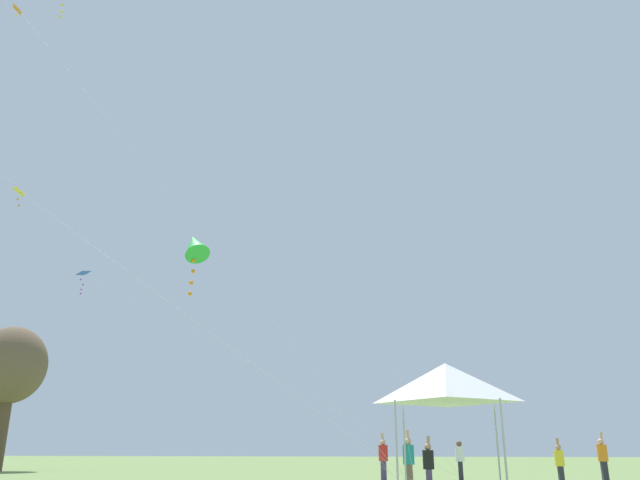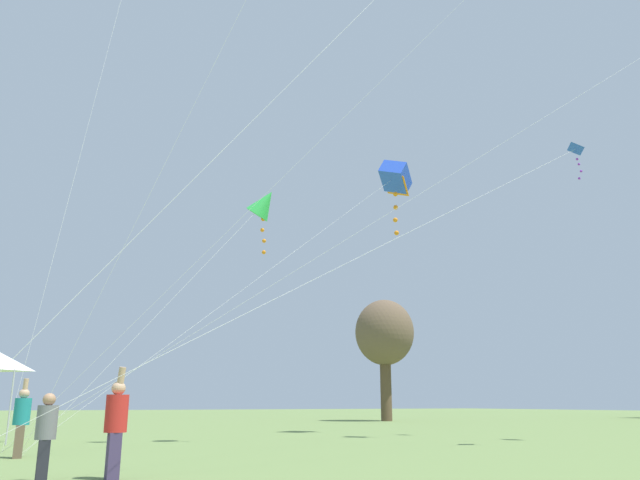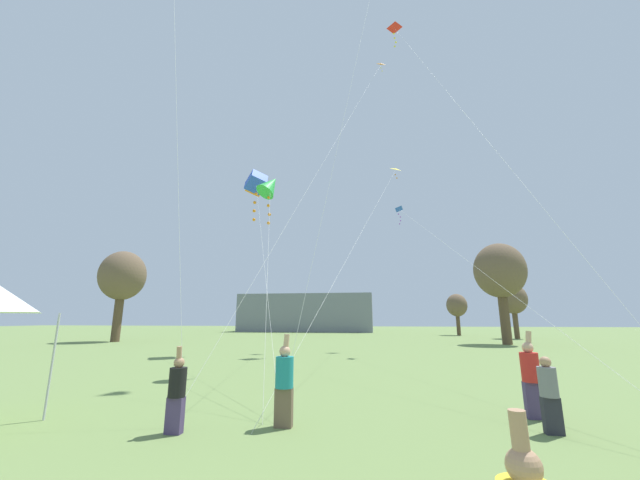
{
  "view_description": "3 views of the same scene",
  "coord_description": "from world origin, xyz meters",
  "px_view_note": "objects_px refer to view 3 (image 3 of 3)",
  "views": [
    {
      "loc": [
        -22.68,
        6.37,
        1.3
      ],
      "look_at": [
        3.45,
        11.8,
        10.3
      ],
      "focal_mm": 35.0,
      "sensor_mm": 36.0,
      "label": 1
    },
    {
      "loc": [
        19.07,
        7.82,
        1.35
      ],
      "look_at": [
        0.52,
        16.67,
        6.73
      ],
      "focal_mm": 35.0,
      "sensor_mm": 36.0,
      "label": 2
    },
    {
      "loc": [
        2.92,
        -0.15,
        2.31
      ],
      "look_at": [
        0.38,
        16.58,
        6.04
      ],
      "focal_mm": 20.0,
      "sensor_mm": 36.0,
      "label": 3
    }
  ],
  "objects_px": {
    "person_teal_shirt": "(284,381)",
    "kite_orange_delta_0": "(380,66)",
    "kite_yellow_delta_2": "(395,170)",
    "person_black_shirt": "(177,390)",
    "person_grey_shirt": "(549,392)",
    "person_red_shirt": "(531,375)",
    "kite_blue_delta_6": "(401,211)",
    "kite_red_delta_4": "(395,30)",
    "kite_blue_box_7": "(256,183)",
    "kite_green_diamond_5": "(270,186)"
  },
  "relations": [
    {
      "from": "kite_orange_delta_0",
      "to": "kite_yellow_delta_2",
      "type": "relative_size",
      "value": 1.22
    },
    {
      "from": "person_teal_shirt",
      "to": "kite_orange_delta_0",
      "type": "height_order",
      "value": "kite_orange_delta_0"
    },
    {
      "from": "kite_orange_delta_0",
      "to": "kite_blue_box_7",
      "type": "height_order",
      "value": "kite_orange_delta_0"
    },
    {
      "from": "person_teal_shirt",
      "to": "kite_red_delta_4",
      "type": "bearing_deg",
      "value": 46.47
    },
    {
      "from": "person_grey_shirt",
      "to": "kite_yellow_delta_2",
      "type": "height_order",
      "value": "kite_yellow_delta_2"
    },
    {
      "from": "kite_orange_delta_0",
      "to": "kite_red_delta_4",
      "type": "height_order",
      "value": "kite_red_delta_4"
    },
    {
      "from": "kite_red_delta_4",
      "to": "kite_blue_box_7",
      "type": "distance_m",
      "value": 20.36
    },
    {
      "from": "person_red_shirt",
      "to": "kite_blue_delta_6",
      "type": "relative_size",
      "value": 0.11
    },
    {
      "from": "person_black_shirt",
      "to": "kite_red_delta_4",
      "type": "height_order",
      "value": "kite_red_delta_4"
    },
    {
      "from": "person_teal_shirt",
      "to": "person_grey_shirt",
      "type": "relative_size",
      "value": 1.29
    },
    {
      "from": "kite_blue_delta_6",
      "to": "kite_yellow_delta_2",
      "type": "bearing_deg",
      "value": 88.73
    },
    {
      "from": "person_teal_shirt",
      "to": "kite_yellow_delta_2",
      "type": "height_order",
      "value": "kite_yellow_delta_2"
    },
    {
      "from": "kite_blue_delta_6",
      "to": "kite_orange_delta_0",
      "type": "bearing_deg",
      "value": 97.21
    },
    {
      "from": "person_black_shirt",
      "to": "kite_orange_delta_0",
      "type": "bearing_deg",
      "value": -157.44
    },
    {
      "from": "kite_yellow_delta_2",
      "to": "kite_blue_box_7",
      "type": "height_order",
      "value": "kite_yellow_delta_2"
    },
    {
      "from": "person_grey_shirt",
      "to": "kite_red_delta_4",
      "type": "bearing_deg",
      "value": -64.41
    },
    {
      "from": "kite_blue_delta_6",
      "to": "kite_blue_box_7",
      "type": "bearing_deg",
      "value": -178.48
    },
    {
      "from": "person_black_shirt",
      "to": "person_red_shirt",
      "type": "distance_m",
      "value": 8.16
    },
    {
      "from": "kite_green_diamond_5",
      "to": "kite_blue_delta_6",
      "type": "xyz_separation_m",
      "value": [
        6.79,
        8.44,
        0.97
      ]
    },
    {
      "from": "kite_yellow_delta_2",
      "to": "kite_red_delta_4",
      "type": "relative_size",
      "value": 0.76
    },
    {
      "from": "person_grey_shirt",
      "to": "kite_orange_delta_0",
      "type": "distance_m",
      "value": 33.25
    },
    {
      "from": "person_red_shirt",
      "to": "kite_orange_delta_0",
      "type": "relative_size",
      "value": 0.07
    },
    {
      "from": "person_teal_shirt",
      "to": "kite_yellow_delta_2",
      "type": "bearing_deg",
      "value": 48.04
    },
    {
      "from": "kite_red_delta_4",
      "to": "person_teal_shirt",
      "type": "bearing_deg",
      "value": -102.89
    },
    {
      "from": "person_teal_shirt",
      "to": "kite_orange_delta_0",
      "type": "xyz_separation_m",
      "value": [
        3.26,
        22.03,
        24.97
      ]
    },
    {
      "from": "person_grey_shirt",
      "to": "person_red_shirt",
      "type": "xyz_separation_m",
      "value": [
        0.13,
        1.18,
        0.15
      ]
    },
    {
      "from": "kite_red_delta_4",
      "to": "kite_orange_delta_0",
      "type": "bearing_deg",
      "value": 133.05
    },
    {
      "from": "kite_red_delta_4",
      "to": "person_red_shirt",
      "type": "bearing_deg",
      "value": -86.92
    },
    {
      "from": "person_red_shirt",
      "to": "kite_blue_box_7",
      "type": "height_order",
      "value": "kite_blue_box_7"
    },
    {
      "from": "kite_green_diamond_5",
      "to": "kite_red_delta_4",
      "type": "bearing_deg",
      "value": 60.33
    },
    {
      "from": "person_red_shirt",
      "to": "kite_green_diamond_5",
      "type": "xyz_separation_m",
      "value": [
        -8.46,
        5.91,
        7.59
      ]
    },
    {
      "from": "person_teal_shirt",
      "to": "kite_blue_delta_6",
      "type": "bearing_deg",
      "value": 45.08
    },
    {
      "from": "kite_yellow_delta_2",
      "to": "kite_red_delta_4",
      "type": "xyz_separation_m",
      "value": [
        0.54,
        -0.23,
        13.83
      ]
    },
    {
      "from": "person_black_shirt",
      "to": "person_red_shirt",
      "type": "bearing_deg",
      "value": 142.22
    },
    {
      "from": "person_red_shirt",
      "to": "kite_green_diamond_5",
      "type": "bearing_deg",
      "value": 147.58
    },
    {
      "from": "person_teal_shirt",
      "to": "person_red_shirt",
      "type": "xyz_separation_m",
      "value": [
        5.72,
        1.53,
        0.02
      ]
    },
    {
      "from": "person_black_shirt",
      "to": "kite_blue_delta_6",
      "type": "distance_m",
      "value": 19.77
    },
    {
      "from": "person_teal_shirt",
      "to": "person_black_shirt",
      "type": "relative_size",
      "value": 1.14
    },
    {
      "from": "person_black_shirt",
      "to": "person_grey_shirt",
      "type": "distance_m",
      "value": 7.78
    },
    {
      "from": "kite_green_diamond_5",
      "to": "kite_blue_delta_6",
      "type": "relative_size",
      "value": 0.5
    },
    {
      "from": "person_grey_shirt",
      "to": "person_black_shirt",
      "type": "bearing_deg",
      "value": 31.39
    },
    {
      "from": "person_red_shirt",
      "to": "kite_orange_delta_0",
      "type": "bearing_deg",
      "value": 99.34
    },
    {
      "from": "person_teal_shirt",
      "to": "person_red_shirt",
      "type": "relative_size",
      "value": 0.98
    },
    {
      "from": "kite_yellow_delta_2",
      "to": "kite_orange_delta_0",
      "type": "bearing_deg",
      "value": 124.34
    },
    {
      "from": "person_black_shirt",
      "to": "person_grey_shirt",
      "type": "bearing_deg",
      "value": 134.15
    },
    {
      "from": "person_teal_shirt",
      "to": "person_black_shirt",
      "type": "distance_m",
      "value": 2.26
    },
    {
      "from": "person_grey_shirt",
      "to": "kite_green_diamond_5",
      "type": "xyz_separation_m",
      "value": [
        -8.33,
        7.09,
        7.74
      ]
    },
    {
      "from": "person_teal_shirt",
      "to": "kite_green_diamond_5",
      "type": "bearing_deg",
      "value": 79.64
    },
    {
      "from": "person_red_shirt",
      "to": "kite_yellow_delta_2",
      "type": "relative_size",
      "value": 0.09
    },
    {
      "from": "person_black_shirt",
      "to": "kite_green_diamond_5",
      "type": "height_order",
      "value": "kite_green_diamond_5"
    }
  ]
}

